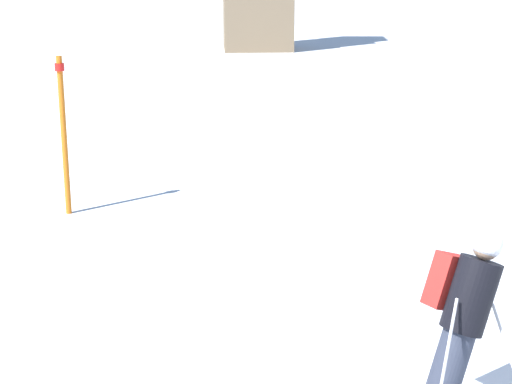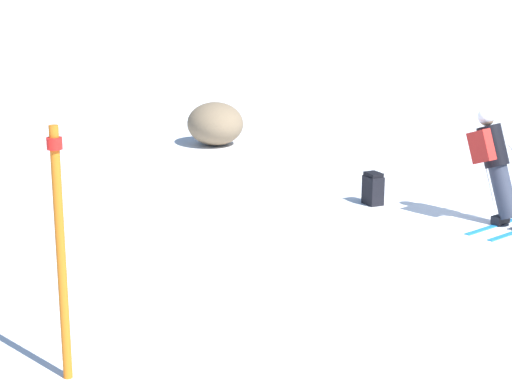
# 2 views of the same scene
# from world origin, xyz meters

# --- Properties ---
(ground_plane) EXTENTS (300.00, 300.00, 0.00)m
(ground_plane) POSITION_xyz_m (0.00, 0.00, 0.00)
(ground_plane) COLOR white
(skier) EXTENTS (1.44, 1.60, 1.65)m
(skier) POSITION_xyz_m (-0.15, 0.19, 0.89)
(skier) COLOR #1E7AC6
(skier) RESTS_ON ground
(spare_backpack) EXTENTS (0.35, 0.30, 0.50)m
(spare_backpack) POSITION_xyz_m (1.10, 1.54, 0.24)
(spare_backpack) COLOR black
(spare_backpack) RESTS_ON ground
(exposed_boulder_0) EXTENTS (1.36, 1.15, 0.88)m
(exposed_boulder_0) POSITION_xyz_m (6.24, 3.32, 0.44)
(exposed_boulder_0) COLOR #7A664C
(exposed_boulder_0) RESTS_ON ground
(trail_marker) EXTENTS (0.13, 0.13, 2.23)m
(trail_marker) POSITION_xyz_m (-4.05, 5.90, 1.21)
(trail_marker) COLOR orange
(trail_marker) RESTS_ON ground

